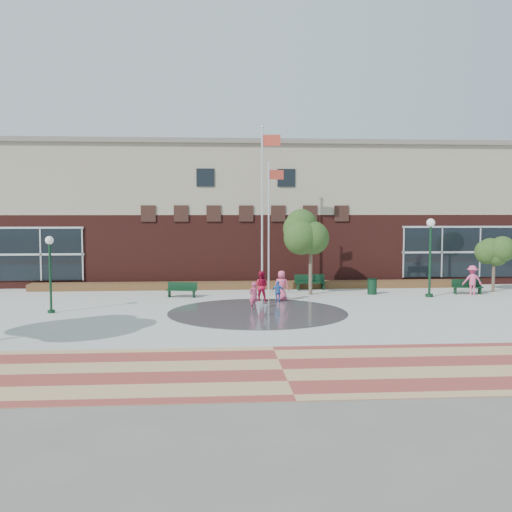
{
  "coord_description": "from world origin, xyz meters",
  "views": [
    {
      "loc": [
        -2.09,
        -24.61,
        4.83
      ],
      "look_at": [
        0.0,
        4.0,
        2.6
      ],
      "focal_mm": 42.0,
      "sensor_mm": 36.0,
      "label": 1
    }
  ],
  "objects": [
    {
      "name": "tree_small_right",
      "position": [
        14.36,
        9.17,
        2.44
      ],
      "size": [
        1.96,
        1.96,
        3.34
      ],
      "color": "#4B3B2E",
      "rests_on": "ground"
    },
    {
      "name": "water_jet_b",
      "position": [
        0.28,
        2.2,
        0.0
      ],
      "size": [
        0.21,
        0.21,
        0.48
      ],
      "primitive_type": "cone",
      "rotation": [
        3.14,
        0.0,
        0.0
      ],
      "color": "white",
      "rests_on": "ground"
    },
    {
      "name": "tree_mid",
      "position": [
        3.45,
        8.74,
        3.72
      ],
      "size": [
        3.03,
        3.03,
        5.1
      ],
      "color": "#4B3B2E",
      "rests_on": "ground"
    },
    {
      "name": "flower_bed",
      "position": [
        0.0,
        11.6,
        0.0
      ],
      "size": [
        26.0,
        1.2,
        0.4
      ],
      "primitive_type": "cube",
      "color": "maroon",
      "rests_on": "ground"
    },
    {
      "name": "bench_left",
      "position": [
        -3.79,
        8.24,
        0.27
      ],
      "size": [
        1.72,
        0.8,
        0.84
      ],
      "rotation": [
        0.0,
        0.0,
        -0.21
      ],
      "color": "#10321D",
      "rests_on": "ground"
    },
    {
      "name": "ground",
      "position": [
        0.0,
        0.0,
        0.0
      ],
      "size": [
        120.0,
        120.0,
        0.0
      ],
      "primitive_type": "plane",
      "color": "#666056",
      "rests_on": "ground"
    },
    {
      "name": "flagpole_left",
      "position": [
        0.79,
        9.3,
        5.32
      ],
      "size": [
        1.12,
        0.23,
        9.55
      ],
      "rotation": [
        0.0,
        0.0,
        -0.12
      ],
      "color": "white",
      "rests_on": "ground"
    },
    {
      "name": "adult_red",
      "position": [
        0.44,
        6.5,
        0.81
      ],
      "size": [
        0.92,
        0.8,
        1.62
      ],
      "primitive_type": "imported",
      "rotation": [
        0.0,
        0.0,
        2.87
      ],
      "color": "#B71033",
      "rests_on": "ground"
    },
    {
      "name": "lamp_left",
      "position": [
        -9.62,
        3.64,
        2.24
      ],
      "size": [
        0.38,
        0.38,
        3.61
      ],
      "color": "#10321D",
      "rests_on": "ground"
    },
    {
      "name": "person_bench",
      "position": [
        12.57,
        8.02,
        0.84
      ],
      "size": [
        1.16,
        0.76,
        1.68
      ],
      "primitive_type": "imported",
      "rotation": [
        0.0,
        0.0,
        3.01
      ],
      "color": "#E24E80",
      "rests_on": "ground"
    },
    {
      "name": "water_jet_a",
      "position": [
        -0.03,
        1.9,
        0.0
      ],
      "size": [
        0.34,
        0.34,
        0.66
      ],
      "primitive_type": "cone",
      "rotation": [
        3.14,
        0.0,
        0.0
      ],
      "color": "white",
      "rests_on": "ground"
    },
    {
      "name": "bench_right",
      "position": [
        12.43,
        8.31,
        0.28
      ],
      "size": [
        1.73,
        0.6,
        0.85
      ],
      "rotation": [
        0.0,
        0.0,
        -0.07
      ],
      "color": "#10321D",
      "rests_on": "ground"
    },
    {
      "name": "adult_pink",
      "position": [
        1.55,
        6.67,
        0.8
      ],
      "size": [
        0.9,
        0.73,
        1.61
      ],
      "primitive_type": "imported",
      "rotation": [
        0.0,
        0.0,
        2.83
      ],
      "color": "#E45073",
      "rests_on": "ground"
    },
    {
      "name": "bench_mid",
      "position": [
        3.76,
        10.71,
        0.3
      ],
      "size": [
        1.89,
        0.67,
        0.93
      ],
      "rotation": [
        0.0,
        0.0,
        0.08
      ],
      "color": "#10321D",
      "rests_on": "ground"
    },
    {
      "name": "lamp_right",
      "position": [
        9.84,
        7.34,
        2.7
      ],
      "size": [
        0.46,
        0.46,
        4.34
      ],
      "color": "#10321D",
      "rests_on": "ground"
    },
    {
      "name": "paver_band",
      "position": [
        0.0,
        -7.0,
        0.0
      ],
      "size": [
        46.0,
        6.0,
        0.01
      ],
      "primitive_type": "cube",
      "color": "brown",
      "rests_on": "ground"
    },
    {
      "name": "plaza_concrete",
      "position": [
        0.0,
        4.0,
        0.0
      ],
      "size": [
        46.0,
        18.0,
        0.01
      ],
      "primitive_type": "cube",
      "color": "#A8A8A0",
      "rests_on": "ground"
    },
    {
      "name": "child_splash",
      "position": [
        -0.12,
        3.92,
        0.68
      ],
      "size": [
        0.59,
        0.53,
        1.35
      ],
      "primitive_type": "imported",
      "rotation": [
        0.0,
        0.0,
        3.66
      ],
      "color": "#CA3C65",
      "rests_on": "ground"
    },
    {
      "name": "splash_pad",
      "position": [
        0.0,
        3.0,
        0.0
      ],
      "size": [
        8.4,
        8.4,
        0.01
      ],
      "primitive_type": "cylinder",
      "color": "#383A3D",
      "rests_on": "ground"
    },
    {
      "name": "trash_can",
      "position": [
        6.96,
        8.59,
        0.47
      ],
      "size": [
        0.57,
        0.57,
        0.93
      ],
      "color": "#10321D",
      "rests_on": "ground"
    },
    {
      "name": "flagpole_right",
      "position": [
        1.08,
        8.53,
        4.16
      ],
      "size": [
        0.91,
        0.2,
        7.44
      ],
      "rotation": [
        0.0,
        0.0,
        0.13
      ],
      "color": "white",
      "rests_on": "ground"
    },
    {
      "name": "library_building",
      "position": [
        0.0,
        17.48,
        4.64
      ],
      "size": [
        44.4,
        10.4,
        9.2
      ],
      "color": "#491C18",
      "rests_on": "ground"
    },
    {
      "name": "child_blue",
      "position": [
        1.29,
        5.93,
        0.58
      ],
      "size": [
        0.73,
        0.44,
        1.16
      ],
      "primitive_type": "imported",
      "rotation": [
        0.0,
        0.0,
        2.9
      ],
      "color": "#3369B9",
      "rests_on": "ground"
    }
  ]
}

